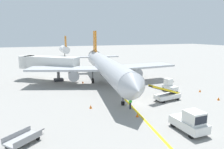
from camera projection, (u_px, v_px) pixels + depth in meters
name	position (u px, v px, depth m)	size (l,w,h in m)	color
ground_plane	(134.00, 104.00, 27.43)	(300.00, 300.00, 0.00)	gray
taxi_line_yellow	(120.00, 94.00, 32.03)	(0.30, 80.00, 0.01)	yellow
airliner	(105.00, 66.00, 37.74)	(28.26, 35.26, 10.10)	#B2B5BA
jet_bridge	(44.00, 63.00, 41.39)	(11.34, 10.19, 4.85)	silver
pushback_tug	(190.00, 122.00, 19.31)	(1.95, 3.62, 2.20)	silver
baggage_tug_near_wing	(169.00, 86.00, 33.26)	(1.65, 2.57, 2.10)	silver
belt_loader_forward_hold	(167.00, 95.00, 28.70)	(5.12, 1.93, 2.59)	silver
baggage_cart_loaded	(23.00, 139.00, 17.20)	(3.44, 2.98, 0.94)	#A5A5A8
ground_crew_marshaller	(130.00, 102.00, 25.32)	(0.36, 0.24, 1.70)	#26262D
safety_cone_nose_left	(137.00, 115.00, 23.01)	(0.36, 0.36, 0.44)	orange
safety_cone_nose_right	(200.00, 91.00, 33.04)	(0.36, 0.36, 0.44)	orange
safety_cone_wingtip_left	(83.00, 82.00, 39.17)	(0.36, 0.36, 0.44)	orange
safety_cone_wingtip_right	(91.00, 107.00, 25.64)	(0.36, 0.36, 0.44)	orange
safety_cone_tail_area	(219.00, 99.00, 28.89)	(0.36, 0.36, 0.44)	orange
distant_aircraft_far_left	(65.00, 49.00, 86.59)	(3.00, 10.10, 8.80)	silver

